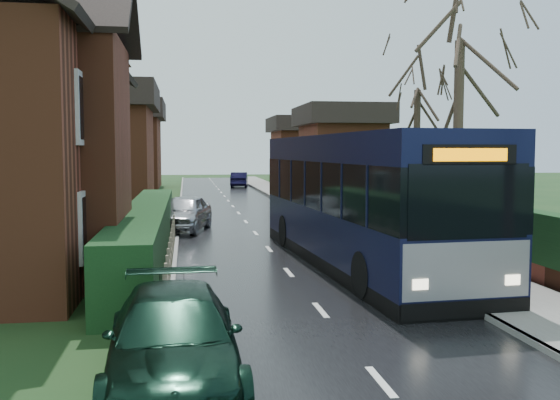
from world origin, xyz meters
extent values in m
plane|color=#263F1B|center=(0.00, 0.00, 0.00)|extent=(140.00, 140.00, 0.00)
cube|color=black|center=(0.00, 10.00, 0.01)|extent=(6.00, 100.00, 0.02)
cube|color=slate|center=(4.25, 10.00, 0.07)|extent=(2.50, 100.00, 0.14)
cube|color=gray|center=(3.05, 10.00, 0.07)|extent=(0.12, 100.00, 0.14)
cube|color=gray|center=(-3.05, 10.00, 0.05)|extent=(0.12, 100.00, 0.10)
cube|color=black|center=(-3.90, 5.00, 0.80)|extent=(1.20, 16.00, 1.60)
cube|color=brown|center=(5.80, 10.00, 0.30)|extent=(0.30, 50.00, 0.60)
cube|color=black|center=(5.80, 10.00, 1.20)|extent=(0.60, 50.00, 1.20)
cube|color=brown|center=(-5.50, 2.00, 3.00)|extent=(2.50, 4.00, 6.00)
cube|color=silver|center=(-4.95, 0.00, 1.60)|extent=(0.08, 1.20, 1.60)
cube|color=black|center=(-4.92, 0.00, 1.60)|extent=(0.03, 0.95, 1.35)
cube|color=silver|center=(-4.95, 0.00, 4.20)|extent=(0.08, 1.20, 1.60)
cube|color=black|center=(-4.92, 0.00, 4.20)|extent=(0.03, 0.95, 1.35)
cube|color=silver|center=(-4.95, 4.00, 1.60)|extent=(0.08, 1.20, 1.60)
cube|color=black|center=(-4.92, 4.00, 1.60)|extent=(0.03, 0.95, 1.35)
cube|color=silver|center=(-4.95, 4.00, 4.20)|extent=(0.08, 1.20, 1.60)
cube|color=black|center=(-4.92, 4.00, 4.20)|extent=(0.03, 0.95, 1.35)
cube|color=silver|center=(-4.95, 8.00, 1.60)|extent=(0.08, 1.20, 1.60)
cube|color=black|center=(-4.92, 8.00, 1.60)|extent=(0.03, 0.95, 1.35)
cube|color=silver|center=(-4.95, 8.00, 4.20)|extent=(0.08, 1.20, 1.60)
cube|color=black|center=(-4.92, 8.00, 4.20)|extent=(0.03, 0.95, 1.35)
cube|color=silver|center=(-4.95, 10.50, 1.60)|extent=(0.08, 1.20, 1.60)
cube|color=black|center=(-4.92, 10.50, 1.60)|extent=(0.03, 0.95, 1.35)
cube|color=silver|center=(-4.95, 10.50, 4.20)|extent=(0.08, 1.20, 1.60)
cube|color=black|center=(-4.92, 10.50, 4.20)|extent=(0.03, 0.95, 1.35)
cube|color=black|center=(2.20, 2.89, 1.02)|extent=(3.57, 12.33, 1.26)
cube|color=black|center=(2.20, 2.89, 2.31)|extent=(3.59, 12.33, 1.33)
cube|color=black|center=(2.20, 2.89, 3.34)|extent=(3.57, 12.33, 0.73)
cube|color=black|center=(2.20, 2.89, 0.19)|extent=(3.57, 12.33, 0.39)
cube|color=gray|center=(2.60, -3.13, 1.00)|extent=(2.66, 0.30, 1.11)
cube|color=black|center=(2.60, -3.16, 2.32)|extent=(2.49, 0.25, 1.44)
cube|color=black|center=(2.60, -3.16, 3.21)|extent=(1.94, 0.21, 0.39)
cube|color=#FF8C00|center=(2.61, -3.20, 3.21)|extent=(1.52, 0.14, 0.24)
cube|color=black|center=(2.60, -3.14, 0.24)|extent=(2.71, 0.32, 0.33)
cube|color=#FFF2CC|center=(1.64, -3.26, 0.77)|extent=(0.31, 0.07, 0.20)
cube|color=#FFF2CC|center=(3.57, -3.13, 0.77)|extent=(0.31, 0.07, 0.20)
cylinder|color=black|center=(1.21, -1.08, 0.53)|extent=(0.38, 1.08, 1.06)
cylinder|color=black|center=(3.71, -0.91, 0.53)|extent=(0.38, 1.08, 1.06)
cylinder|color=black|center=(0.69, 6.69, 0.53)|extent=(0.38, 1.08, 1.06)
cylinder|color=black|center=(3.19, 6.86, 0.53)|extent=(0.38, 1.08, 1.06)
imported|color=#AFAEB3|center=(-2.80, 11.23, 0.74)|extent=(2.71, 4.64, 1.48)
imported|color=black|center=(-2.90, -5.63, 0.66)|extent=(1.97, 4.57, 1.31)
imported|color=black|center=(2.00, 40.98, 0.67)|extent=(1.91, 4.20, 1.34)
cylinder|color=slate|center=(3.20, 5.41, 1.35)|extent=(0.08, 0.08, 2.69)
cube|color=silver|center=(3.20, 5.41, 2.50)|extent=(0.18, 0.40, 0.31)
cube|color=silver|center=(3.20, 5.41, 2.12)|extent=(0.16, 0.36, 0.27)
cylinder|color=#3E3024|center=(6.22, 5.30, 3.43)|extent=(0.33, 0.33, 6.87)
cylinder|color=#31251D|center=(8.78, 15.71, 3.14)|extent=(0.34, 0.34, 6.28)
camera|label=1|loc=(-2.70, -14.28, 3.30)|focal=40.00mm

